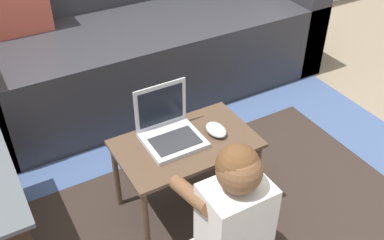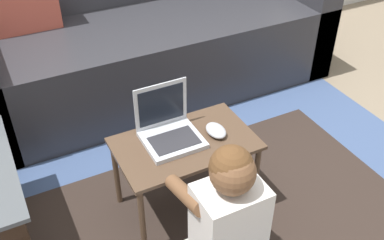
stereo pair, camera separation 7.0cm
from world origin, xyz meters
name	(u,v)px [view 1 (the left image)]	position (x,y,z in m)	size (l,w,h in m)	color
ground_plane	(213,202)	(0.00, 0.00, 0.00)	(16.00, 16.00, 0.00)	#7F705B
area_rug	(210,236)	(-0.11, -0.16, 0.00)	(2.57, 1.59, 0.01)	#3D517A
couch	(141,38)	(0.16, 1.10, 0.32)	(2.11, 0.83, 0.93)	#2D2D33
laptop_desk	(186,151)	(-0.11, 0.04, 0.32)	(0.57, 0.35, 0.37)	#4C3828
laptop	(170,132)	(-0.16, 0.09, 0.41)	(0.23, 0.21, 0.22)	#B7BCC6
computer_mouse	(216,130)	(0.02, 0.03, 0.39)	(0.07, 0.11, 0.04)	#B2B7C1
person_seated	(233,228)	(-0.15, -0.36, 0.28)	(0.31, 0.37, 0.65)	silver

